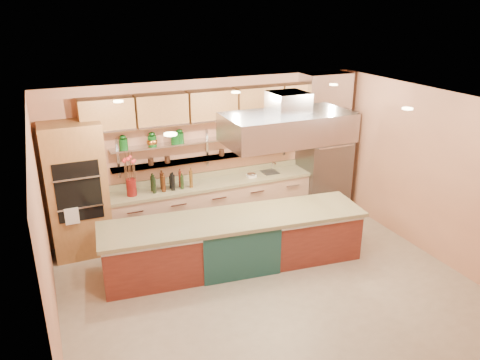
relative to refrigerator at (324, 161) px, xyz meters
name	(u,v)px	position (x,y,z in m)	size (l,w,h in m)	color
floor	(267,285)	(-2.35, -2.14, -1.06)	(6.00, 5.00, 0.02)	gray
ceiling	(271,105)	(-2.35, -2.14, 1.75)	(6.00, 5.00, 0.02)	black
wall_back	(209,153)	(-2.35, 0.36, 0.35)	(6.00, 0.04, 2.80)	tan
wall_front	(384,295)	(-2.35, -4.64, 0.35)	(6.00, 0.04, 2.80)	tan
wall_left	(45,241)	(-5.35, -2.14, 0.35)	(0.04, 5.00, 2.80)	tan
wall_right	(429,173)	(0.65, -2.14, 0.35)	(0.04, 5.00, 2.80)	tan
oven_stack	(77,191)	(-4.80, 0.04, 0.10)	(0.95, 0.64, 2.30)	#9C6939
refrigerator	(324,161)	(0.00, 0.00, 0.00)	(0.95, 0.72, 2.10)	slate
back_counter	(213,205)	(-2.40, 0.06, -0.58)	(3.84, 0.64, 0.93)	tan
wall_shelf_lower	(209,158)	(-2.40, 0.23, 0.30)	(3.60, 0.26, 0.03)	#B7B9BF
wall_shelf_upper	(209,140)	(-2.40, 0.23, 0.65)	(3.60, 0.26, 0.03)	#B7B9BF
upper_cabinets	(211,105)	(-2.35, 0.18, 1.30)	(4.60, 0.36, 0.55)	#9C6939
range_hood	(287,127)	(-1.67, -1.40, 1.20)	(2.00, 1.00, 0.45)	#B7B9BF
ceiling_downlights	(264,104)	(-2.35, -1.94, 1.72)	(4.00, 2.80, 0.02)	#FFE5A5
island	(235,242)	(-2.57, -1.40, -0.62)	(4.15, 0.90, 0.87)	maroon
flower_vase	(131,187)	(-3.92, 0.01, 0.03)	(0.17, 0.17, 0.31)	#61100E
oil_bottle_cluster	(172,183)	(-3.19, 0.01, 0.01)	(0.80, 0.23, 0.26)	black
kitchen_scale	(251,175)	(-1.63, 0.01, -0.07)	(0.17, 0.13, 0.10)	silver
bar_faucet	(272,167)	(-1.13, 0.11, -0.01)	(0.03, 0.03, 0.21)	silver
copper_kettle	(151,142)	(-3.47, 0.23, 0.73)	(0.16, 0.16, 0.13)	orange
green_canister	(175,138)	(-3.03, 0.23, 0.76)	(0.16, 0.16, 0.19)	#0E4313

